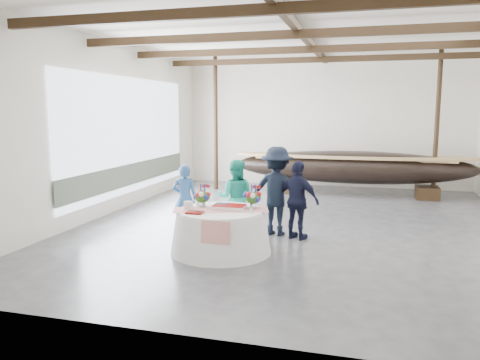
# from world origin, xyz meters

# --- Properties ---
(floor) EXTENTS (10.00, 12.00, 0.01)m
(floor) POSITION_xyz_m (0.00, 0.00, 0.00)
(floor) COLOR #3D3D42
(floor) RESTS_ON ground
(wall_back) EXTENTS (10.00, 0.02, 4.50)m
(wall_back) POSITION_xyz_m (0.00, 6.00, 2.25)
(wall_back) COLOR silver
(wall_back) RESTS_ON ground
(wall_front) EXTENTS (10.00, 0.02, 4.50)m
(wall_front) POSITION_xyz_m (0.00, -6.00, 2.25)
(wall_front) COLOR silver
(wall_front) RESTS_ON ground
(wall_left) EXTENTS (0.02, 12.00, 4.50)m
(wall_left) POSITION_xyz_m (-5.00, 0.00, 2.25)
(wall_left) COLOR silver
(wall_left) RESTS_ON ground
(ceiling) EXTENTS (10.00, 12.00, 0.01)m
(ceiling) POSITION_xyz_m (0.00, 0.00, 4.50)
(ceiling) COLOR white
(ceiling) RESTS_ON wall_back
(pavilion_structure) EXTENTS (9.80, 11.76, 4.50)m
(pavilion_structure) POSITION_xyz_m (0.00, 0.75, 4.00)
(pavilion_structure) COLOR black
(pavilion_structure) RESTS_ON ground
(open_bay) EXTENTS (0.03, 7.00, 3.20)m
(open_bay) POSITION_xyz_m (-4.95, 1.00, 1.83)
(open_bay) COLOR silver
(open_bay) RESTS_ON ground
(longboat_display) EXTENTS (7.60, 1.52, 1.42)m
(longboat_display) POSITION_xyz_m (1.06, 4.26, 0.91)
(longboat_display) COLOR black
(longboat_display) RESTS_ON ground
(banquet_table) EXTENTS (1.92, 1.92, 0.83)m
(banquet_table) POSITION_xyz_m (-1.15, -2.66, 0.41)
(banquet_table) COLOR white
(banquet_table) RESTS_ON ground
(tabletop_items) EXTENTS (1.86, 1.08, 0.40)m
(tabletop_items) POSITION_xyz_m (-1.14, -2.49, 0.97)
(tabletop_items) COLOR red
(tabletop_items) RESTS_ON banquet_table
(guest_woman_blue) EXTENTS (0.61, 0.47, 1.51)m
(guest_woman_blue) POSITION_xyz_m (-2.40, -1.36, 0.75)
(guest_woman_blue) COLOR #295084
(guest_woman_blue) RESTS_ON ground
(guest_woman_teal) EXTENTS (0.87, 0.71, 1.66)m
(guest_woman_teal) POSITION_xyz_m (-1.21, -1.42, 0.83)
(guest_woman_teal) COLOR #21AC95
(guest_woman_teal) RESTS_ON ground
(guest_man_left) EXTENTS (1.33, 0.87, 1.93)m
(guest_man_left) POSITION_xyz_m (-0.36, -1.11, 0.96)
(guest_man_left) COLOR black
(guest_man_left) RESTS_ON ground
(guest_man_right) EXTENTS (1.05, 0.75, 1.66)m
(guest_man_right) POSITION_xyz_m (0.14, -1.37, 0.83)
(guest_man_right) COLOR black
(guest_man_right) RESTS_ON ground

